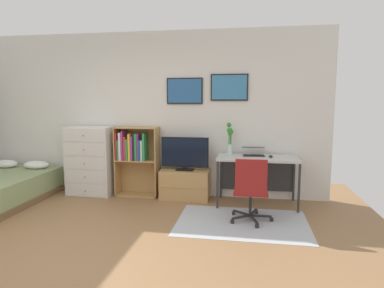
% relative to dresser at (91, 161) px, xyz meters
% --- Properties ---
extents(ground_plane, '(7.20, 7.20, 0.00)m').
position_rel_dresser_xyz_m(ground_plane, '(0.84, -2.15, -0.57)').
color(ground_plane, '#936B44').
extents(wall_back_with_posters, '(6.12, 0.09, 2.70)m').
position_rel_dresser_xyz_m(wall_back_with_posters, '(0.85, 0.27, 0.78)').
color(wall_back_with_posters, silver).
rests_on(wall_back_with_posters, ground_plane).
extents(area_rug, '(1.70, 1.20, 0.01)m').
position_rel_dresser_xyz_m(area_rug, '(2.55, -0.92, -0.57)').
color(area_rug, '#B2B7BC').
rests_on(area_rug, ground_plane).
extents(dresser, '(0.75, 0.46, 1.15)m').
position_rel_dresser_xyz_m(dresser, '(0.00, 0.00, 0.00)').
color(dresser, silver).
rests_on(dresser, ground_plane).
extents(bookshelf, '(0.71, 0.30, 1.15)m').
position_rel_dresser_xyz_m(bookshelf, '(0.75, 0.06, 0.13)').
color(bookshelf, tan).
rests_on(bookshelf, ground_plane).
extents(tv_stand, '(0.78, 0.41, 0.47)m').
position_rel_dresser_xyz_m(tv_stand, '(1.62, 0.02, -0.34)').
color(tv_stand, tan).
rests_on(tv_stand, ground_plane).
extents(television, '(0.76, 0.16, 0.53)m').
position_rel_dresser_xyz_m(television, '(1.62, -0.01, 0.16)').
color(television, black).
rests_on(television, tv_stand).
extents(desk, '(1.21, 0.64, 0.74)m').
position_rel_dresser_xyz_m(desk, '(2.75, -0.02, 0.04)').
color(desk, silver).
rests_on(desk, ground_plane).
extents(office_chair, '(0.56, 0.58, 0.86)m').
position_rel_dresser_xyz_m(office_chair, '(2.66, -0.90, -0.12)').
color(office_chair, '#232326').
rests_on(office_chair, ground_plane).
extents(laptop, '(0.37, 0.39, 0.15)m').
position_rel_dresser_xyz_m(laptop, '(2.69, 0.00, 0.23)').
color(laptop, '#B7B7BC').
rests_on(laptop, desk).
extents(computer_mouse, '(0.06, 0.10, 0.03)m').
position_rel_dresser_xyz_m(computer_mouse, '(2.95, -0.11, 0.18)').
color(computer_mouse, '#262628').
rests_on(computer_mouse, desk).
extents(bamboo_vase, '(0.11, 0.11, 0.50)m').
position_rel_dresser_xyz_m(bamboo_vase, '(2.32, 0.09, 0.41)').
color(bamboo_vase, silver).
rests_on(bamboo_vase, desk).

